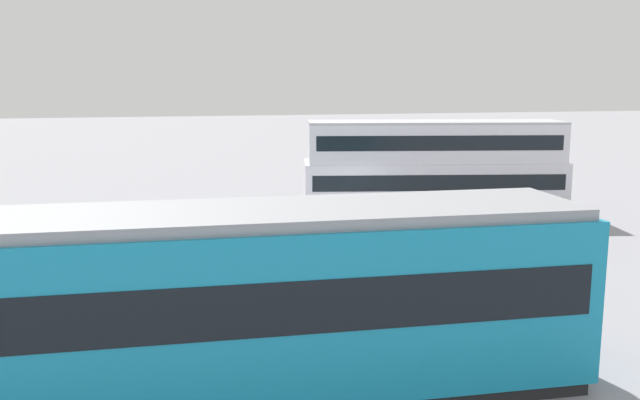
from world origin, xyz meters
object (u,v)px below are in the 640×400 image
tram_yellow (185,304)px  pedestrian_crossing (389,268)px  pedestrian_near_railing (281,258)px  info_sign (285,239)px  double_decker_bus (434,167)px

tram_yellow → pedestrian_crossing: 6.56m
pedestrian_near_railing → info_sign: bearing=142.2°
double_decker_bus → tram_yellow: bearing=54.3°
pedestrian_near_railing → tram_yellow: bearing=64.2°
double_decker_bus → tram_yellow: size_ratio=0.76×
double_decker_bus → pedestrian_near_railing: double_decker_bus is taller
pedestrian_crossing → info_sign: size_ratio=0.75×
pedestrian_crossing → info_sign: 2.79m
double_decker_bus → info_sign: bearing=50.1°
tram_yellow → pedestrian_crossing: bearing=-141.7°
double_decker_bus → info_sign: double_decker_bus is taller
double_decker_bus → pedestrian_near_railing: (8.06, 9.46, -0.96)m
pedestrian_near_railing → info_sign: size_ratio=0.78×
double_decker_bus → pedestrian_crossing: double_decker_bus is taller
double_decker_bus → pedestrian_crossing: (5.56, 10.81, -1.01)m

